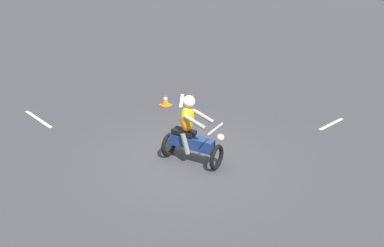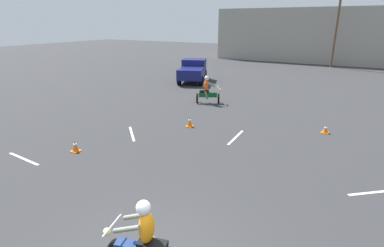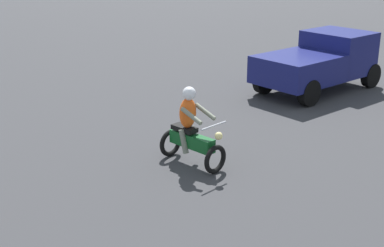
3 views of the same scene
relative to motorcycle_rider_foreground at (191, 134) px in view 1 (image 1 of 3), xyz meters
name	(u,v)px [view 1 (image 1 of 3)]	position (x,y,z in m)	size (l,w,h in m)	color
ground_plane	(187,161)	(0.08, 0.06, -0.73)	(120.00, 120.00, 0.00)	#333335
motorcycle_rider_foreground	(191,134)	(0.00, 0.00, 0.00)	(1.56, 0.95, 1.66)	black
traffic_cone_mid_center	(165,101)	(3.31, -2.18, -0.56)	(0.32, 0.32, 0.35)	orange
lane_stripe_e	(38,119)	(5.21, 1.34, -0.72)	(0.10, 1.79, 0.01)	silver
lane_stripe_s	(331,124)	(-1.39, -4.53, -0.72)	(0.10, 1.24, 0.01)	silver
lane_stripe_se	(182,100)	(3.27, -2.89, -0.72)	(0.10, 1.34, 0.01)	silver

